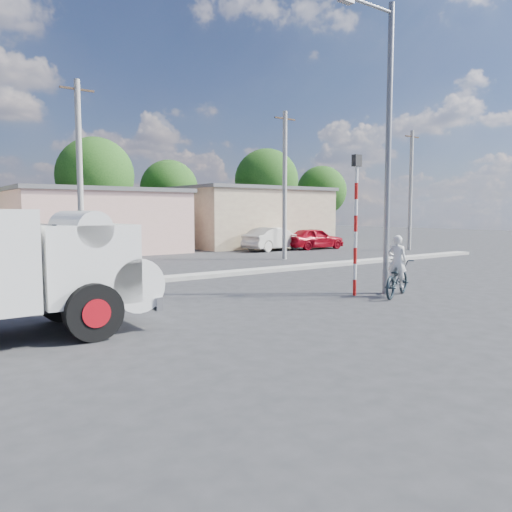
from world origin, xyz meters
TOP-DOWN VIEW (x-y plane):
  - ground_plane at (0.00, 0.00)m, footprint 120.00×120.00m
  - median at (0.00, 8.00)m, footprint 40.00×0.80m
  - bicycle at (4.09, 0.59)m, footprint 2.24×1.49m
  - cyclist at (4.09, 0.59)m, footprint 0.58×0.69m
  - car_cream at (12.38, 17.20)m, footprint 4.91×2.41m
  - car_red at (15.42, 16.51)m, footprint 4.48×2.07m
  - traffic_pole at (3.20, 1.50)m, footprint 0.28×0.18m
  - streetlight at (4.14, 1.20)m, footprint 2.34×0.22m
  - building_row at (1.10, 22.00)m, footprint 37.80×7.30m
  - tree_row at (7.45, 28.53)m, footprint 51.24×7.43m
  - utility_poles at (3.25, 12.00)m, footprint 35.40×0.24m

SIDE VIEW (x-z plane):
  - ground_plane at x=0.00m, z-range 0.00..0.00m
  - median at x=0.00m, z-range 0.00..0.16m
  - bicycle at x=4.09m, z-range 0.00..1.11m
  - car_red at x=15.42m, z-range 0.00..1.49m
  - car_cream at x=12.38m, z-range 0.00..1.55m
  - cyclist at x=4.09m, z-range 0.00..1.60m
  - building_row at x=1.10m, z-range -0.09..4.35m
  - traffic_pole at x=3.20m, z-range 0.41..4.77m
  - utility_poles at x=3.25m, z-range 0.07..8.07m
  - tree_row at x=7.45m, z-range 0.75..9.17m
  - streetlight at x=4.14m, z-range 0.46..9.46m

